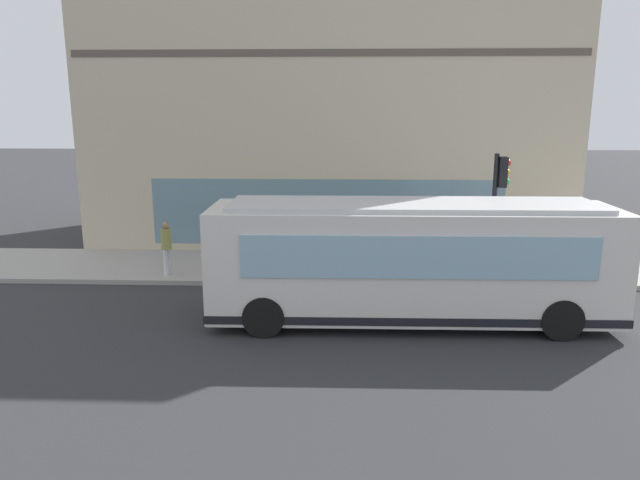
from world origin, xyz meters
name	(u,v)px	position (x,y,z in m)	size (l,w,h in m)	color
ground	(320,317)	(0.00, 0.00, 0.00)	(120.00, 120.00, 0.00)	#2D2D30
sidewalk_curb	(325,267)	(4.58, 0.00, 0.07)	(3.95, 40.00, 0.15)	#9E9991
building_corner	(330,77)	(10.26, 0.00, 6.49)	(7.47, 18.18, 12.99)	beige
city_bus_nearside	(411,262)	(-0.19, -2.30, 1.55)	(2.68, 10.06, 3.07)	silver
traffic_light_near_corner	(499,193)	(3.13, -5.24, 2.84)	(0.32, 0.49, 3.86)	black
fire_hydrant	(532,251)	(5.37, -7.08, 0.51)	(0.35, 0.35, 0.74)	red
pedestrian_by_light_pole	(167,244)	(3.32, 4.95, 1.12)	(0.32, 0.32, 1.69)	silver
pedestrian_walking_along_curb	(220,241)	(3.60, 3.32, 1.18)	(0.32, 0.32, 1.78)	#99994C
pedestrian_near_hydrant	(542,244)	(3.54, -6.77, 1.18)	(0.32, 0.32, 1.79)	#3F8C4C
newspaper_vending_box	(369,258)	(3.86, -1.44, 0.60)	(0.44, 0.42, 0.90)	#197233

